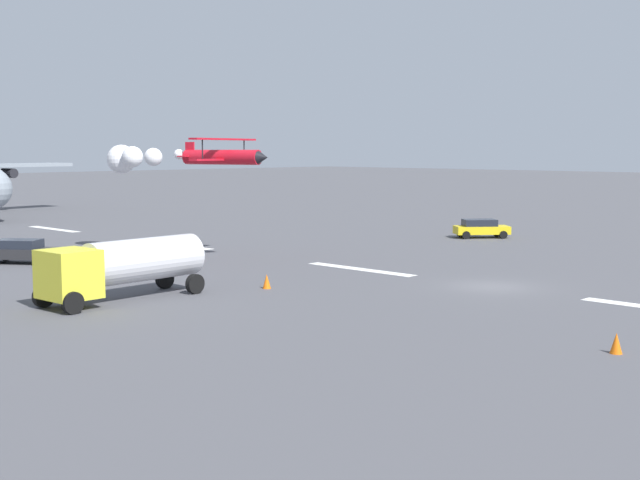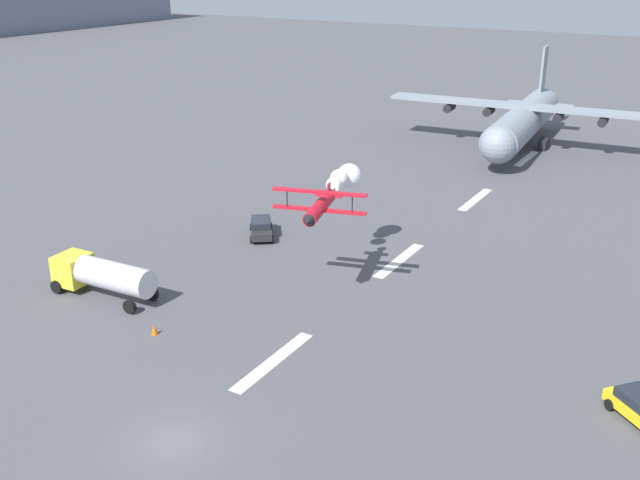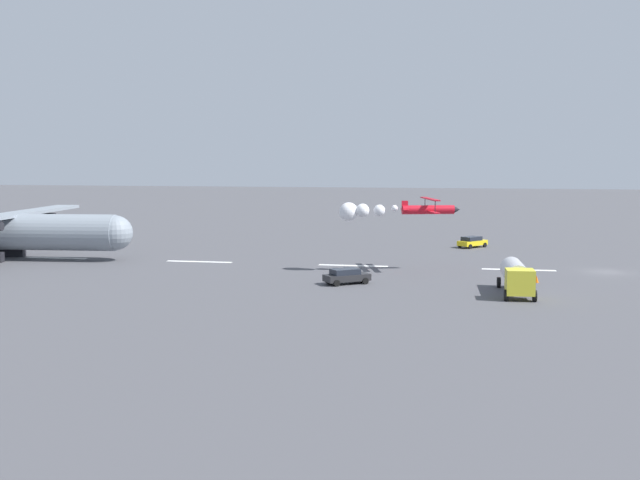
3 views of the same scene
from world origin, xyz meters
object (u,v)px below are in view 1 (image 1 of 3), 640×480
airport_staff_sedan (21,251)px  traffic_cone_near (616,343)px  fuel_tanker_truck (122,264)px  stunt_biplane_red (160,157)px  traffic_cone_far (267,281)px  followme_car_yellow (481,228)px

airport_staff_sedan → traffic_cone_near: bearing=-174.9°
fuel_tanker_truck → traffic_cone_near: (-21.70, -6.24, -1.36)m
stunt_biplane_red → airport_staff_sedan: 11.04m
airport_staff_sedan → traffic_cone_far: airport_staff_sedan is taller
fuel_tanker_truck → traffic_cone_near: size_ratio=11.16×
followme_car_yellow → traffic_cone_near: size_ratio=6.01×
airport_staff_sedan → traffic_cone_far: 18.92m
stunt_biplane_red → fuel_tanker_truck: 18.60m
stunt_biplane_red → airport_staff_sedan: size_ratio=2.75×
followme_car_yellow → airport_staff_sedan: 35.67m
traffic_cone_far → traffic_cone_near: bearing=177.5°
stunt_biplane_red → followme_car_yellow: size_ratio=2.87×
airport_staff_sedan → traffic_cone_near: (-37.68, -3.39, -0.44)m
airport_staff_sedan → traffic_cone_far: bearing=-167.0°
followme_car_yellow → fuel_tanker_truck: bearing=95.5°
fuel_tanker_truck → airport_staff_sedan: 16.25m
fuel_tanker_truck → followme_car_yellow: 36.44m
traffic_cone_near → traffic_cone_far: 19.26m
followme_car_yellow → traffic_cone_near: 39.20m
fuel_tanker_truck → airport_staff_sedan: (15.98, -2.85, -0.92)m
stunt_biplane_red → traffic_cone_far: bearing=163.3°
fuel_tanker_truck → traffic_cone_far: size_ratio=11.16×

